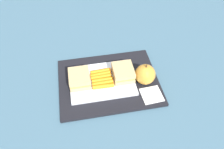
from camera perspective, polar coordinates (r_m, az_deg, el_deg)
The scene contains 8 objects.
ground_plane at distance 0.85m, azimuth -0.83°, elevation -2.03°, with size 2.40×2.40×0.00m, color #42667A.
lunchbag_mat at distance 0.84m, azimuth -0.84°, elevation -1.81°, with size 0.36×0.28×0.01m, color black.
food_tray at distance 0.83m, azimuth -2.54°, elevation -1.56°, with size 0.23×0.17×0.01m, color white.
sandwich_half_left at distance 0.81m, azimuth -8.08°, elevation -1.01°, with size 0.07×0.08×0.04m.
sandwich_half_right at distance 0.82m, azimuth 2.78°, elevation 0.48°, with size 0.07×0.08×0.04m.
carrot_sticks_bundle at distance 0.82m, azimuth -2.55°, elevation -0.96°, with size 0.08×0.09×0.02m.
apple at distance 0.82m, azimuth 8.24°, elevation 0.04°, with size 0.07×0.07×0.08m.
paper_napkin at distance 0.81m, azimuth 9.82°, elevation -5.00°, with size 0.07×0.07×0.00m, color white.
Camera 1 is at (-0.09, -0.54, 0.64)m, focal length 36.78 mm.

